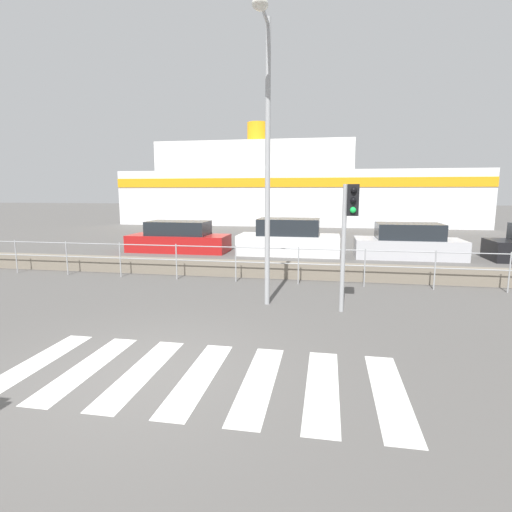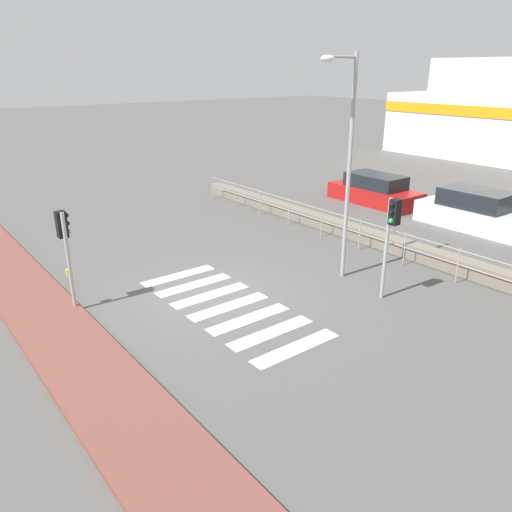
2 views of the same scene
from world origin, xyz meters
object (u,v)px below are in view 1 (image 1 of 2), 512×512
(parked_car_white, at_px, (289,239))
(parked_car_silver, at_px, (408,243))
(ferry_boat, at_px, (289,190))
(streetlamp, at_px, (266,133))
(parked_car_red, at_px, (179,239))
(traffic_light_far, at_px, (349,219))

(parked_car_white, distance_m, parked_car_silver, 4.92)
(ferry_boat, bearing_deg, streetlamp, -85.61)
(ferry_boat, height_order, parked_car_red, ferry_boat)
(streetlamp, height_order, parked_car_white, streetlamp)
(traffic_light_far, relative_size, parked_car_red, 0.64)
(traffic_light_far, xyz_separation_m, parked_car_silver, (2.81, 8.12, -1.49))
(ferry_boat, height_order, parked_car_white, ferry_boat)
(parked_car_red, bearing_deg, traffic_light_far, -48.85)
(ferry_boat, height_order, parked_car_silver, ferry_boat)
(parked_car_white, bearing_deg, streetlamp, -88.23)
(streetlamp, xyz_separation_m, parked_car_red, (-5.24, 8.06, -3.39))
(streetlamp, height_order, parked_car_silver, streetlamp)
(ferry_boat, xyz_separation_m, parked_car_white, (1.73, -17.75, -2.19))
(traffic_light_far, xyz_separation_m, parked_car_red, (-7.09, 8.12, -1.51))
(streetlamp, bearing_deg, parked_car_red, 123.03)
(traffic_light_far, xyz_separation_m, ferry_boat, (-3.84, 25.87, 0.75))
(parked_car_red, distance_m, parked_car_white, 4.99)
(traffic_light_far, distance_m, parked_car_white, 8.51)
(streetlamp, bearing_deg, parked_car_silver, 59.90)
(streetlamp, xyz_separation_m, parked_car_white, (-0.25, 8.06, -3.32))
(ferry_boat, bearing_deg, parked_car_silver, -69.46)
(ferry_boat, xyz_separation_m, parked_car_silver, (6.65, -17.75, -2.24))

